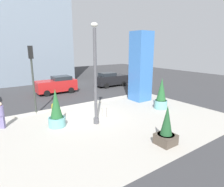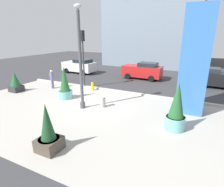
{
  "view_description": "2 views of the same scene",
  "coord_description": "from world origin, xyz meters",
  "px_view_note": "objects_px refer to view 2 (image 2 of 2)",
  "views": [
    {
      "loc": [
        -6.34,
        -11.81,
        5.03
      ],
      "look_at": [
        1.72,
        -0.41,
        1.65
      ],
      "focal_mm": 31.33,
      "sensor_mm": 36.0,
      "label": 1
    },
    {
      "loc": [
        6.76,
        -10.64,
        4.73
      ],
      "look_at": [
        1.83,
        -0.7,
        1.16
      ],
      "focal_mm": 29.45,
      "sensor_mm": 36.0,
      "label": 2
    }
  ],
  "objects_px": {
    "fire_hydrant": "(93,86)",
    "potted_plant_curbside": "(15,82)",
    "potted_plant_near_left": "(65,85)",
    "potted_plant_near_right": "(176,109)",
    "pedestrian_on_sidewalk": "(52,78)",
    "art_pillar_blue": "(195,62)",
    "car_curb_east": "(143,71)",
    "car_passing_lane": "(79,66)",
    "potted_plant_mid_plaza": "(48,132)",
    "car_curb_west": "(214,78)",
    "concrete_bollard": "(103,102)",
    "traffic_light_far_side": "(83,50)",
    "lamp_post": "(80,61)"
  },
  "relations": [
    {
      "from": "potted_plant_near_left",
      "to": "car_curb_west",
      "type": "height_order",
      "value": "potted_plant_near_left"
    },
    {
      "from": "fire_hydrant",
      "to": "car_curb_east",
      "type": "distance_m",
      "value": 6.84
    },
    {
      "from": "potted_plant_near_right",
      "to": "fire_hydrant",
      "type": "height_order",
      "value": "potted_plant_near_right"
    },
    {
      "from": "potted_plant_curbside",
      "to": "art_pillar_blue",
      "type": "bearing_deg",
      "value": 8.77
    },
    {
      "from": "lamp_post",
      "to": "car_curb_east",
      "type": "height_order",
      "value": "lamp_post"
    },
    {
      "from": "art_pillar_blue",
      "to": "car_curb_east",
      "type": "height_order",
      "value": "art_pillar_blue"
    },
    {
      "from": "potted_plant_near_right",
      "to": "fire_hydrant",
      "type": "distance_m",
      "value": 8.66
    },
    {
      "from": "pedestrian_on_sidewalk",
      "to": "car_passing_lane",
      "type": "bearing_deg",
      "value": 106.25
    },
    {
      "from": "car_curb_east",
      "to": "potted_plant_curbside",
      "type": "bearing_deg",
      "value": -131.21
    },
    {
      "from": "art_pillar_blue",
      "to": "potted_plant_mid_plaza",
      "type": "height_order",
      "value": "art_pillar_blue"
    },
    {
      "from": "lamp_post",
      "to": "potted_plant_near_left",
      "type": "distance_m",
      "value": 3.27
    },
    {
      "from": "car_passing_lane",
      "to": "pedestrian_on_sidewalk",
      "type": "xyz_separation_m",
      "value": [
        2.04,
        -6.99,
        0.05
      ]
    },
    {
      "from": "potted_plant_near_left",
      "to": "pedestrian_on_sidewalk",
      "type": "relative_size",
      "value": 1.46
    },
    {
      "from": "concrete_bollard",
      "to": "car_curb_east",
      "type": "relative_size",
      "value": 0.17
    },
    {
      "from": "art_pillar_blue",
      "to": "potted_plant_curbside",
      "type": "height_order",
      "value": "art_pillar_blue"
    },
    {
      "from": "car_curb_west",
      "to": "art_pillar_blue",
      "type": "bearing_deg",
      "value": -102.52
    },
    {
      "from": "lamp_post",
      "to": "fire_hydrant",
      "type": "xyz_separation_m",
      "value": [
        -1.6,
        3.78,
        -2.76
      ]
    },
    {
      "from": "fire_hydrant",
      "to": "pedestrian_on_sidewalk",
      "type": "xyz_separation_m",
      "value": [
        -3.62,
        -1.09,
        0.58
      ]
    },
    {
      "from": "traffic_light_far_side",
      "to": "pedestrian_on_sidewalk",
      "type": "distance_m",
      "value": 3.8
    },
    {
      "from": "potted_plant_mid_plaza",
      "to": "car_curb_west",
      "type": "height_order",
      "value": "potted_plant_mid_plaza"
    },
    {
      "from": "traffic_light_far_side",
      "to": "potted_plant_near_right",
      "type": "bearing_deg",
      "value": -27.56
    },
    {
      "from": "fire_hydrant",
      "to": "potted_plant_curbside",
      "type": "bearing_deg",
      "value": -150.77
    },
    {
      "from": "fire_hydrant",
      "to": "traffic_light_far_side",
      "type": "xyz_separation_m",
      "value": [
        -1.18,
        0.48,
        3.03
      ]
    },
    {
      "from": "potted_plant_curbside",
      "to": "car_curb_west",
      "type": "xyz_separation_m",
      "value": [
        15.37,
        9.2,
        0.1
      ]
    },
    {
      "from": "lamp_post",
      "to": "art_pillar_blue",
      "type": "xyz_separation_m",
      "value": [
        6.45,
        2.69,
        0.05
      ]
    },
    {
      "from": "potted_plant_near_right",
      "to": "concrete_bollard",
      "type": "distance_m",
      "value": 5.03
    },
    {
      "from": "traffic_light_far_side",
      "to": "car_curb_east",
      "type": "relative_size",
      "value": 1.18
    },
    {
      "from": "potted_plant_mid_plaza",
      "to": "potted_plant_curbside",
      "type": "bearing_deg",
      "value": 149.9
    },
    {
      "from": "concrete_bollard",
      "to": "art_pillar_blue",
      "type": "bearing_deg",
      "value": 20.11
    },
    {
      "from": "fire_hydrant",
      "to": "car_curb_east",
      "type": "height_order",
      "value": "car_curb_east"
    },
    {
      "from": "car_curb_east",
      "to": "car_passing_lane",
      "type": "bearing_deg",
      "value": -177.21
    },
    {
      "from": "fire_hydrant",
      "to": "lamp_post",
      "type": "bearing_deg",
      "value": -67.15
    },
    {
      "from": "potted_plant_near_left",
      "to": "car_curb_east",
      "type": "relative_size",
      "value": 0.58
    },
    {
      "from": "potted_plant_near_left",
      "to": "car_curb_east",
      "type": "height_order",
      "value": "potted_plant_near_left"
    },
    {
      "from": "car_passing_lane",
      "to": "fire_hydrant",
      "type": "bearing_deg",
      "value": -46.22
    },
    {
      "from": "fire_hydrant",
      "to": "car_curb_west",
      "type": "relative_size",
      "value": 0.18
    },
    {
      "from": "car_passing_lane",
      "to": "art_pillar_blue",
      "type": "bearing_deg",
      "value": -27.05
    },
    {
      "from": "pedestrian_on_sidewalk",
      "to": "potted_plant_mid_plaza",
      "type": "bearing_deg",
      "value": -47.23
    },
    {
      "from": "fire_hydrant",
      "to": "traffic_light_far_side",
      "type": "bearing_deg",
      "value": 157.77
    },
    {
      "from": "lamp_post",
      "to": "traffic_light_far_side",
      "type": "height_order",
      "value": "lamp_post"
    },
    {
      "from": "art_pillar_blue",
      "to": "traffic_light_far_side",
      "type": "xyz_separation_m",
      "value": [
        -9.23,
        1.58,
        0.22
      ]
    },
    {
      "from": "potted_plant_near_right",
      "to": "car_passing_lane",
      "type": "distance_m",
      "value": 16.6
    },
    {
      "from": "potted_plant_mid_plaza",
      "to": "car_passing_lane",
      "type": "xyz_separation_m",
      "value": [
        -8.76,
        14.26,
        0.04
      ]
    },
    {
      "from": "lamp_post",
      "to": "car_passing_lane",
      "type": "height_order",
      "value": "lamp_post"
    },
    {
      "from": "potted_plant_near_left",
      "to": "car_passing_lane",
      "type": "relative_size",
      "value": 0.57
    },
    {
      "from": "concrete_bollard",
      "to": "car_passing_lane",
      "type": "relative_size",
      "value": 0.17
    },
    {
      "from": "potted_plant_curbside",
      "to": "potted_plant_near_left",
      "type": "bearing_deg",
      "value": 5.22
    },
    {
      "from": "potted_plant_near_left",
      "to": "traffic_light_far_side",
      "type": "height_order",
      "value": "traffic_light_far_side"
    },
    {
      "from": "potted_plant_near_left",
      "to": "potted_plant_near_right",
      "type": "xyz_separation_m",
      "value": [
        8.31,
        -1.34,
        0.08
      ]
    },
    {
      "from": "art_pillar_blue",
      "to": "car_curb_east",
      "type": "relative_size",
      "value": 1.48
    }
  ]
}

